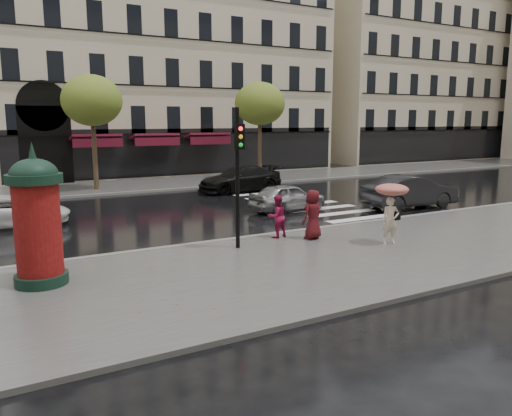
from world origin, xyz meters
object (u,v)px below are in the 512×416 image
traffic_light (238,164)px  car_silver (288,197)px  car_darkgrey (410,192)px  car_black (240,179)px  car_white (8,211)px  woman_umbrella (391,203)px  morris_column (37,217)px  woman_red (277,216)px  man_burgundy (313,214)px

traffic_light → car_silver: (5.33, 5.41, -2.12)m
car_darkgrey → car_black: (-4.48, 8.79, -0.04)m
car_darkgrey → car_white: size_ratio=1.04×
woman_umbrella → car_silver: woman_umbrella is taller
traffic_light → car_silver: traffic_light is taller
traffic_light → car_black: traffic_light is taller
morris_column → traffic_light: size_ratio=0.80×
woman_umbrella → car_white: woman_umbrella is taller
woman_red → car_white: (-7.84, 7.00, -0.23)m
woman_red → car_white: 10.51m
woman_umbrella → car_black: (1.75, 13.87, -0.73)m
car_darkgrey → car_black: car_darkgrey is taller
woman_umbrella → car_white: (-10.58, 9.54, -0.83)m
car_darkgrey → woman_red: bearing=109.8°
traffic_light → car_darkgrey: 11.44m
man_burgundy → car_white: man_burgundy is taller
car_silver → car_darkgrey: bearing=-116.6°
car_silver → car_darkgrey: 5.89m
woman_umbrella → car_white: 14.27m
woman_umbrella → traffic_light: 5.10m
man_burgundy → car_silver: (2.55, 5.47, -0.32)m
car_silver → car_darkgrey: car_darkgrey is taller
woman_red → car_darkgrey: 9.33m
morris_column → car_white: bearing=91.5°
woman_red → car_silver: woman_red is taller
car_silver → traffic_light: bearing=130.6°
car_darkgrey → car_silver: bearing=72.3°
man_burgundy → traffic_light: bearing=-17.0°
morris_column → car_silver: size_ratio=0.94×
woman_red → car_silver: size_ratio=0.40×
woman_umbrella → car_silver: (0.76, 7.26, -0.83)m
morris_column → car_silver: morris_column is taller
woman_umbrella → morris_column: bearing=173.6°
woman_umbrella → car_silver: size_ratio=0.55×
man_burgundy → car_silver: bearing=-130.7°
morris_column → traffic_light: 5.91m
morris_column → car_darkgrey: morris_column is taller
morris_column → car_black: bearing=46.4°
woman_umbrella → morris_column: (-10.36, 1.16, 0.32)m
morris_column → man_burgundy: bearing=4.2°
traffic_light → car_white: bearing=128.1°
car_white → woman_red: bearing=-129.4°
woman_red → car_darkgrey: bearing=-169.6°
traffic_light → morris_column: bearing=-173.1°
woman_red → woman_umbrella: bearing=131.8°
woman_umbrella → car_white: size_ratio=0.45×
man_burgundy → car_darkgrey: man_burgundy is taller
man_burgundy → car_darkgrey: 8.67m
woman_red → car_white: woman_red is taller
woman_red → car_black: bearing=-117.1°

